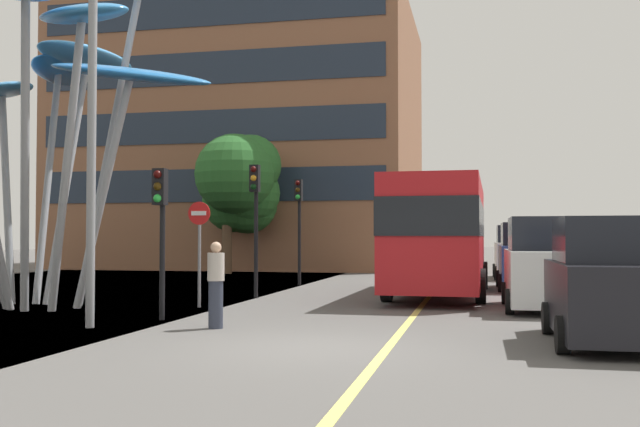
{
  "coord_description": "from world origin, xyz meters",
  "views": [
    {
      "loc": [
        2.55,
        -11.78,
        1.83
      ],
      "look_at": [
        -1.91,
        8.73,
        2.5
      ],
      "focal_mm": 40.75,
      "sensor_mm": 36.0,
      "label": 1
    }
  ],
  "objects_px": {
    "traffic_light_kerb_far": "(255,202)",
    "traffic_light_island_mid": "(299,209)",
    "pedestrian": "(216,285)",
    "no_entry_sign": "(199,237)",
    "car_parked_mid": "(544,267)",
    "traffic_light_kerb_near": "(161,210)",
    "street_lamp": "(107,80)",
    "car_parked_far": "(528,258)",
    "leaf_sculpture": "(37,50)",
    "car_side_street": "(516,254)",
    "car_parked_near": "(610,285)",
    "red_bus": "(440,230)"
  },
  "relations": [
    {
      "from": "car_parked_far",
      "to": "street_lamp",
      "type": "xyz_separation_m",
      "value": [
        -9.01,
        -12.66,
        3.93
      ]
    },
    {
      "from": "traffic_light_kerb_near",
      "to": "leaf_sculpture",
      "type": "bearing_deg",
      "value": 155.16
    },
    {
      "from": "car_parked_near",
      "to": "car_parked_far",
      "type": "bearing_deg",
      "value": 92.23
    },
    {
      "from": "street_lamp",
      "to": "no_entry_sign",
      "type": "relative_size",
      "value": 2.89
    },
    {
      "from": "traffic_light_kerb_far",
      "to": "traffic_light_kerb_near",
      "type": "bearing_deg",
      "value": -93.18
    },
    {
      "from": "car_parked_mid",
      "to": "traffic_light_kerb_near",
      "type": "bearing_deg",
      "value": -153.34
    },
    {
      "from": "red_bus",
      "to": "street_lamp",
      "type": "relative_size",
      "value": 1.24
    },
    {
      "from": "car_side_street",
      "to": "street_lamp",
      "type": "distance_m",
      "value": 21.62
    },
    {
      "from": "traffic_light_kerb_far",
      "to": "traffic_light_island_mid",
      "type": "height_order",
      "value": "traffic_light_island_mid"
    },
    {
      "from": "red_bus",
      "to": "car_parked_mid",
      "type": "relative_size",
      "value": 2.3
    },
    {
      "from": "traffic_light_kerb_near",
      "to": "street_lamp",
      "type": "bearing_deg",
      "value": -110.25
    },
    {
      "from": "car_side_street",
      "to": "traffic_light_kerb_far",
      "type": "bearing_deg",
      "value": -124.07
    },
    {
      "from": "leaf_sculpture",
      "to": "red_bus",
      "type": "bearing_deg",
      "value": 31.35
    },
    {
      "from": "car_parked_near",
      "to": "car_parked_far",
      "type": "xyz_separation_m",
      "value": [
        -0.5,
        12.9,
        0.07
      ]
    },
    {
      "from": "no_entry_sign",
      "to": "leaf_sculpture",
      "type": "bearing_deg",
      "value": -167.9
    },
    {
      "from": "car_parked_near",
      "to": "car_parked_far",
      "type": "distance_m",
      "value": 12.91
    },
    {
      "from": "leaf_sculpture",
      "to": "traffic_light_kerb_near",
      "type": "distance_m",
      "value": 6.54
    },
    {
      "from": "traffic_light_island_mid",
      "to": "street_lamp",
      "type": "relative_size",
      "value": 0.5
    },
    {
      "from": "car_side_street",
      "to": "traffic_light_kerb_near",
      "type": "bearing_deg",
      "value": -115.27
    },
    {
      "from": "car_parked_near",
      "to": "car_parked_mid",
      "type": "height_order",
      "value": "car_parked_mid"
    },
    {
      "from": "traffic_light_kerb_far",
      "to": "street_lamp",
      "type": "distance_m",
      "value": 7.66
    },
    {
      "from": "traffic_light_kerb_far",
      "to": "car_parked_far",
      "type": "xyz_separation_m",
      "value": [
        8.16,
        5.35,
        -1.78
      ]
    },
    {
      "from": "leaf_sculpture",
      "to": "street_lamp",
      "type": "bearing_deg",
      "value": -41.67
    },
    {
      "from": "no_entry_sign",
      "to": "street_lamp",
      "type": "bearing_deg",
      "value": -93.3
    },
    {
      "from": "traffic_light_kerb_near",
      "to": "pedestrian",
      "type": "height_order",
      "value": "traffic_light_kerb_near"
    },
    {
      "from": "car_side_street",
      "to": "car_parked_far",
      "type": "bearing_deg",
      "value": -89.52
    },
    {
      "from": "car_parked_near",
      "to": "no_entry_sign",
      "type": "xyz_separation_m",
      "value": [
        -9.26,
        4.64,
        0.81
      ]
    },
    {
      "from": "pedestrian",
      "to": "red_bus",
      "type": "bearing_deg",
      "value": 66.77
    },
    {
      "from": "traffic_light_island_mid",
      "to": "pedestrian",
      "type": "height_order",
      "value": "traffic_light_island_mid"
    },
    {
      "from": "no_entry_sign",
      "to": "car_side_street",
      "type": "bearing_deg",
      "value": 59.69
    },
    {
      "from": "car_parked_mid",
      "to": "no_entry_sign",
      "type": "distance_m",
      "value": 8.82
    },
    {
      "from": "no_entry_sign",
      "to": "car_parked_mid",
      "type": "bearing_deg",
      "value": 8.26
    },
    {
      "from": "traffic_light_kerb_near",
      "to": "no_entry_sign",
      "type": "xyz_separation_m",
      "value": [
        -0.28,
        2.96,
        -0.6
      ]
    },
    {
      "from": "traffic_light_kerb_near",
      "to": "street_lamp",
      "type": "height_order",
      "value": "street_lamp"
    },
    {
      "from": "traffic_light_kerb_near",
      "to": "car_side_street",
      "type": "distance_m",
      "value": 19.78
    },
    {
      "from": "leaf_sculpture",
      "to": "car_parked_mid",
      "type": "xyz_separation_m",
      "value": [
        12.89,
        2.16,
        -5.65
      ]
    },
    {
      "from": "traffic_light_kerb_far",
      "to": "street_lamp",
      "type": "height_order",
      "value": "street_lamp"
    },
    {
      "from": "leaf_sculpture",
      "to": "car_parked_near",
      "type": "xyz_separation_m",
      "value": [
        13.45,
        -3.74,
        -5.72
      ]
    },
    {
      "from": "car_parked_mid",
      "to": "no_entry_sign",
      "type": "height_order",
      "value": "no_entry_sign"
    },
    {
      "from": "traffic_light_kerb_near",
      "to": "no_entry_sign",
      "type": "relative_size",
      "value": 1.21
    },
    {
      "from": "red_bus",
      "to": "traffic_light_kerb_near",
      "type": "relative_size",
      "value": 2.94
    },
    {
      "from": "red_bus",
      "to": "street_lamp",
      "type": "xyz_separation_m",
      "value": [
        -6.16,
        -9.65,
        2.98
      ]
    },
    {
      "from": "no_entry_sign",
      "to": "car_parked_far",
      "type": "bearing_deg",
      "value": 43.31
    },
    {
      "from": "traffic_light_kerb_far",
      "to": "traffic_light_island_mid",
      "type": "distance_m",
      "value": 5.73
    },
    {
      "from": "car_parked_near",
      "to": "street_lamp",
      "type": "height_order",
      "value": "street_lamp"
    },
    {
      "from": "red_bus",
      "to": "car_parked_near",
      "type": "relative_size",
      "value": 2.53
    },
    {
      "from": "leaf_sculpture",
      "to": "no_entry_sign",
      "type": "relative_size",
      "value": 3.47
    },
    {
      "from": "car_parked_far",
      "to": "pedestrian",
      "type": "distance_m",
      "value": 14.01
    },
    {
      "from": "car_parked_near",
      "to": "pedestrian",
      "type": "relative_size",
      "value": 2.24
    },
    {
      "from": "car_parked_mid",
      "to": "car_side_street",
      "type": "xyz_separation_m",
      "value": [
        0.0,
        13.62,
        0.01
      ]
    }
  ]
}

